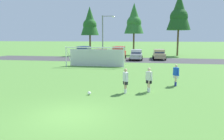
# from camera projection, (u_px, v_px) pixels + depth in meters

# --- Properties ---
(ground_plane) EXTENTS (400.00, 400.00, 0.00)m
(ground_plane) POSITION_uv_depth(u_px,v_px,m) (119.00, 70.00, 24.80)
(ground_plane) COLOR #518438
(parking_lot_strip) EXTENTS (52.00, 8.40, 0.01)m
(parking_lot_strip) POSITION_uv_depth(u_px,v_px,m) (130.00, 60.00, 36.63)
(parking_lot_strip) COLOR #3D3D3F
(parking_lot_strip) RESTS_ON ground
(soccer_ball) EXTENTS (0.22, 0.22, 0.22)m
(soccer_ball) POSITION_uv_depth(u_px,v_px,m) (89.00, 93.00, 14.03)
(soccer_ball) COLOR white
(soccer_ball) RESTS_ON ground
(soccer_goal) EXTENTS (7.45, 2.05, 2.57)m
(soccer_goal) POSITION_uv_depth(u_px,v_px,m) (96.00, 56.00, 27.79)
(soccer_goal) COLOR white
(soccer_goal) RESTS_ON ground
(player_striker_near) EXTENTS (0.39, 0.72, 1.64)m
(player_striker_near) POSITION_uv_depth(u_px,v_px,m) (126.00, 81.00, 14.38)
(player_striker_near) COLOR tan
(player_striker_near) RESTS_ON ground
(player_midfield_center) EXTENTS (0.48, 0.66, 1.64)m
(player_midfield_center) POSITION_uv_depth(u_px,v_px,m) (176.00, 75.00, 16.60)
(player_midfield_center) COLOR beige
(player_midfield_center) RESTS_ON ground
(player_defender_far) EXTENTS (0.56, 0.61, 1.64)m
(player_defender_far) POSITION_uv_depth(u_px,v_px,m) (149.00, 80.00, 14.70)
(player_defender_far) COLOR beige
(player_defender_far) RESTS_ON ground
(parked_car_slot_far_left) EXTENTS (2.32, 4.69, 2.16)m
(parked_car_slot_far_left) POSITION_uv_depth(u_px,v_px,m) (84.00, 52.00, 38.78)
(parked_car_slot_far_left) COLOR navy
(parked_car_slot_far_left) RESTS_ON ground
(parked_car_slot_left) EXTENTS (2.21, 4.29, 1.72)m
(parked_car_slot_left) POSITION_uv_depth(u_px,v_px,m) (101.00, 54.00, 37.99)
(parked_car_slot_left) COLOR maroon
(parked_car_slot_left) RESTS_ON ground
(parked_car_slot_center_left) EXTENTS (2.15, 4.61, 2.16)m
(parked_car_slot_center_left) POSITION_uv_depth(u_px,v_px,m) (119.00, 53.00, 37.55)
(parked_car_slot_center_left) COLOR red
(parked_car_slot_center_left) RESTS_ON ground
(parked_car_slot_center) EXTENTS (2.17, 4.27, 1.72)m
(parked_car_slot_center) POSITION_uv_depth(u_px,v_px,m) (136.00, 55.00, 36.18)
(parked_car_slot_center) COLOR #B2B2BC
(parked_car_slot_center) RESTS_ON ground
(parked_car_slot_center_right) EXTENTS (2.23, 4.30, 1.72)m
(parked_car_slot_center_right) POSITION_uv_depth(u_px,v_px,m) (159.00, 54.00, 36.75)
(parked_car_slot_center_right) COLOR tan
(parked_car_slot_center_right) RESTS_ON ground
(tree_left_edge) EXTENTS (3.78, 3.78, 10.08)m
(tree_left_edge) POSITION_uv_depth(u_px,v_px,m) (90.00, 22.00, 45.67)
(tree_left_edge) COLOR brown
(tree_left_edge) RESTS_ON ground
(tree_mid_left) EXTENTS (4.10, 4.10, 10.93)m
(tree_mid_left) POSITION_uv_depth(u_px,v_px,m) (134.00, 19.00, 46.37)
(tree_mid_left) COLOR brown
(tree_mid_left) RESTS_ON ground
(tree_center_back) EXTENTS (4.69, 4.69, 12.49)m
(tree_center_back) POSITION_uv_depth(u_px,v_px,m) (179.00, 13.00, 43.69)
(tree_center_back) COLOR brown
(tree_center_back) RESTS_ON ground
(street_lamp) EXTENTS (2.00, 0.32, 6.80)m
(street_lamp) POSITION_uv_depth(u_px,v_px,m) (104.00, 39.00, 31.77)
(street_lamp) COLOR slate
(street_lamp) RESTS_ON ground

